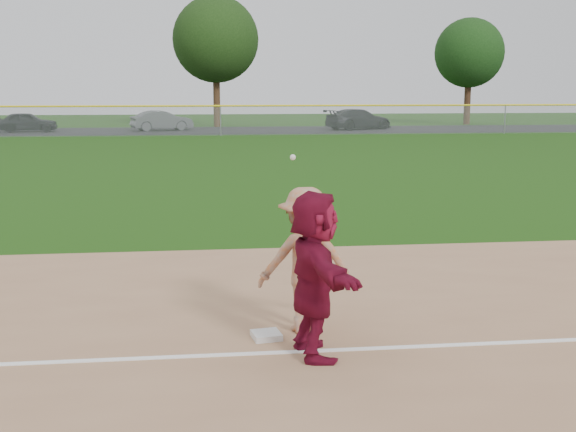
{
  "coord_description": "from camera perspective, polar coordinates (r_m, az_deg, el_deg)",
  "views": [
    {
      "loc": [
        -1.26,
        -9.11,
        3.21
      ],
      "look_at": [
        0.0,
        1.5,
        1.3
      ],
      "focal_mm": 45.0,
      "sensor_mm": 36.0,
      "label": 1
    }
  ],
  "objects": [
    {
      "name": "tree_3",
      "position": [
        66.2,
        14.14,
        12.38
      ],
      "size": [
        6.0,
        6.0,
        9.19
      ],
      "color": "#392215",
      "rests_on": "ground"
    },
    {
      "name": "foul_line",
      "position": [
        8.99,
        1.76,
        -10.62
      ],
      "size": [
        60.0,
        0.1,
        0.01
      ],
      "primitive_type": "cube",
      "color": "white",
      "rests_on": "infield_dirt"
    },
    {
      "name": "tree_2",
      "position": [
        60.75,
        -5.73,
        13.7
      ],
      "size": [
        7.0,
        7.0,
        10.58
      ],
      "color": "#3D2716",
      "rests_on": "ground"
    },
    {
      "name": "car_right",
      "position": [
        56.57,
        5.6,
        7.62
      ],
      "size": [
        5.83,
        4.13,
        1.57
      ],
      "primitive_type": "imported",
      "rotation": [
        0.0,
        0.0,
        1.97
      ],
      "color": "black",
      "rests_on": "parking_asphalt"
    },
    {
      "name": "car_left",
      "position": [
        56.4,
        -19.92,
        7.01
      ],
      "size": [
        4.44,
        2.23,
        1.45
      ],
      "primitive_type": "imported",
      "rotation": [
        0.0,
        0.0,
        1.69
      ],
      "color": "black",
      "rests_on": "parking_asphalt"
    },
    {
      "name": "first_base_play",
      "position": [
        9.47,
        1.37,
        -3.49
      ],
      "size": [
        1.29,
        0.8,
        2.34
      ],
      "color": "#98989A",
      "rests_on": "infield_dirt"
    },
    {
      "name": "parking_asphalt",
      "position": [
        55.22,
        -5.49,
        6.75
      ],
      "size": [
        120.0,
        10.0,
        0.01
      ],
      "primitive_type": "cube",
      "color": "black",
      "rests_on": "ground"
    },
    {
      "name": "ground",
      "position": [
        9.74,
        1.05,
        -9.11
      ],
      "size": [
        160.0,
        160.0,
        0.0
      ],
      "primitive_type": "plane",
      "color": "#1B440D",
      "rests_on": "ground"
    },
    {
      "name": "car_mid",
      "position": [
        55.48,
        -9.94,
        7.44
      ],
      "size": [
        4.8,
        2.87,
        1.49
      ],
      "primitive_type": "imported",
      "rotation": [
        0.0,
        0.0,
        1.88
      ],
      "color": "#4F5156",
      "rests_on": "parking_asphalt"
    },
    {
      "name": "outfield_fence",
      "position": [
        49.14,
        -5.36,
        8.62
      ],
      "size": [
        110.0,
        0.12,
        110.0
      ],
      "color": "#999EA0",
      "rests_on": "ground"
    },
    {
      "name": "base_runner",
      "position": [
        8.57,
        2.11,
        -4.63
      ],
      "size": [
        0.82,
        1.93,
        2.01
      ],
      "primitive_type": "imported",
      "rotation": [
        0.0,
        0.0,
        1.69
      ],
      "color": "maroon",
      "rests_on": "infield_dirt"
    },
    {
      "name": "first_base",
      "position": [
        9.42,
        -1.72,
        -9.41
      ],
      "size": [
        0.41,
        0.41,
        0.08
      ],
      "primitive_type": "cube",
      "rotation": [
        0.0,
        0.0,
        0.17
      ],
      "color": "silver",
      "rests_on": "infield_dirt"
    }
  ]
}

